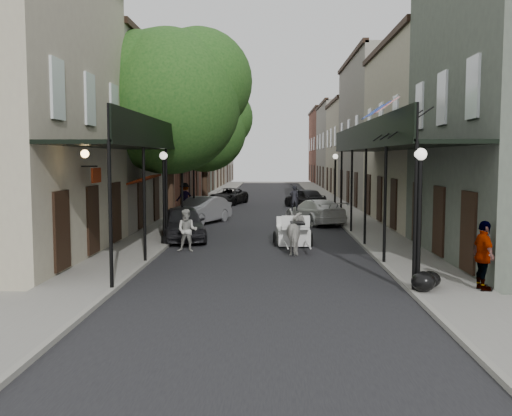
# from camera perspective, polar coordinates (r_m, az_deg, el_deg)

# --- Properties ---
(ground) EXTENTS (140.00, 140.00, 0.00)m
(ground) POSITION_cam_1_polar(r_m,az_deg,el_deg) (17.22, 0.69, -6.95)
(ground) COLOR gray
(ground) RESTS_ON ground
(road) EXTENTS (8.00, 90.00, 0.01)m
(road) POSITION_cam_1_polar(r_m,az_deg,el_deg) (37.02, 1.22, -0.52)
(road) COLOR black
(road) RESTS_ON ground
(sidewalk_left) EXTENTS (2.20, 90.00, 0.12)m
(sidewalk_left) POSITION_cam_1_polar(r_m,az_deg,el_deg) (37.39, -6.46, -0.41)
(sidewalk_left) COLOR gray
(sidewalk_left) RESTS_ON ground
(sidewalk_right) EXTENTS (2.20, 90.00, 0.12)m
(sidewalk_right) POSITION_cam_1_polar(r_m,az_deg,el_deg) (37.31, 8.92, -0.45)
(sidewalk_right) COLOR gray
(sidewalk_right) RESTS_ON ground
(building_row_left) EXTENTS (5.00, 80.00, 10.50)m
(building_row_left) POSITION_cam_1_polar(r_m,az_deg,el_deg) (47.71, -9.13, 6.96)
(building_row_left) COLOR #AEA78B
(building_row_left) RESTS_ON ground
(building_row_right) EXTENTS (5.00, 80.00, 10.50)m
(building_row_right) POSITION_cam_1_polar(r_m,az_deg,el_deg) (47.61, 11.81, 6.92)
(building_row_right) COLOR gray
(building_row_right) RESTS_ON ground
(gallery_left) EXTENTS (2.20, 18.05, 4.88)m
(gallery_left) POSITION_cam_1_polar(r_m,az_deg,el_deg) (24.37, -10.41, 6.06)
(gallery_left) COLOR black
(gallery_left) RESTS_ON sidewalk_left
(gallery_right) EXTENTS (2.20, 18.05, 4.88)m
(gallery_right) POSITION_cam_1_polar(r_m,az_deg,el_deg) (24.25, 12.44, 6.03)
(gallery_right) COLOR black
(gallery_right) RESTS_ON sidewalk_right
(tree_near) EXTENTS (7.31, 6.80, 9.63)m
(tree_near) POSITION_cam_1_polar(r_m,az_deg,el_deg) (27.55, -7.85, 11.04)
(tree_near) COLOR #382619
(tree_near) RESTS_ON sidewalk_left
(tree_far) EXTENTS (6.45, 6.00, 8.61)m
(tree_far) POSITION_cam_1_polar(r_m,az_deg,el_deg) (41.34, -4.67, 8.13)
(tree_far) COLOR #382619
(tree_far) RESTS_ON sidewalk_left
(lamppost_right_near) EXTENTS (0.32, 0.32, 3.71)m
(lamppost_right_near) POSITION_cam_1_polar(r_m,az_deg,el_deg) (15.40, 16.00, -0.85)
(lamppost_right_near) COLOR black
(lamppost_right_near) RESTS_ON sidewalk_right
(lamppost_left) EXTENTS (0.32, 0.32, 3.71)m
(lamppost_left) POSITION_cam_1_polar(r_m,az_deg,el_deg) (23.31, -9.18, 1.21)
(lamppost_left) COLOR black
(lamppost_left) RESTS_ON sidewalk_left
(lamppost_right_far) EXTENTS (0.32, 0.32, 3.71)m
(lamppost_right_far) POSITION_cam_1_polar(r_m,az_deg,el_deg) (35.09, 7.92, 2.47)
(lamppost_right_far) COLOR black
(lamppost_right_far) RESTS_ON sidewalk_right
(horse) EXTENTS (0.90, 1.82, 1.50)m
(horse) POSITION_cam_1_polar(r_m,az_deg,el_deg) (21.39, 4.18, -2.57)
(horse) COLOR beige
(horse) RESTS_ON ground
(carriage) EXTENTS (1.63, 2.28, 2.51)m
(carriage) POSITION_cam_1_polar(r_m,az_deg,el_deg) (23.68, 3.66, -1.29)
(carriage) COLOR black
(carriage) RESTS_ON ground
(pedestrian_walking) EXTENTS (0.83, 0.66, 1.63)m
(pedestrian_walking) POSITION_cam_1_polar(r_m,az_deg,el_deg) (21.91, -6.89, -2.25)
(pedestrian_walking) COLOR #AAAAA1
(pedestrian_walking) RESTS_ON ground
(pedestrian_sidewalk_left) EXTENTS (1.39, 1.23, 1.87)m
(pedestrian_sidewalk_left) POSITION_cam_1_polar(r_m,az_deg,el_deg) (37.05, -7.14, 1.07)
(pedestrian_sidewalk_left) COLOR gray
(pedestrian_sidewalk_left) RESTS_ON sidewalk_left
(pedestrian_sidewalk_right) EXTENTS (0.51, 1.10, 1.83)m
(pedestrian_sidewalk_right) POSITION_cam_1_polar(r_m,az_deg,el_deg) (16.04, 21.82, -4.44)
(pedestrian_sidewalk_right) COLOR gray
(pedestrian_sidewalk_right) RESTS_ON sidewalk_right
(car_left_near) EXTENTS (2.68, 4.67, 1.50)m
(car_left_near) POSITION_cam_1_polar(r_m,az_deg,el_deg) (24.97, -7.30, -1.52)
(car_left_near) COLOR black
(car_left_near) RESTS_ON ground
(car_left_mid) EXTENTS (3.13, 4.69, 1.46)m
(car_left_mid) POSITION_cam_1_polar(r_m,az_deg,el_deg) (31.22, -5.49, -0.23)
(car_left_mid) COLOR gray
(car_left_mid) RESTS_ON ground
(car_left_far) EXTENTS (3.14, 4.88, 1.25)m
(car_left_far) POSITION_cam_1_polar(r_m,az_deg,el_deg) (44.27, -2.77, 1.19)
(car_left_far) COLOR black
(car_left_far) RESTS_ON ground
(car_right_near) EXTENTS (3.50, 5.05, 1.36)m
(car_right_near) POSITION_cam_1_polar(r_m,az_deg,el_deg) (31.07, 5.93, -0.36)
(car_right_near) COLOR silver
(car_right_near) RESTS_ON ground
(car_right_far) EXTENTS (3.18, 4.58, 1.45)m
(car_right_far) POSITION_cam_1_polar(r_m,az_deg,el_deg) (41.00, 4.90, 1.00)
(car_right_far) COLOR black
(car_right_far) RESTS_ON ground
(trash_bags) EXTENTS (0.89, 1.04, 0.53)m
(trash_bags) POSITION_cam_1_polar(r_m,az_deg,el_deg) (15.69, 16.64, -6.98)
(trash_bags) COLOR black
(trash_bags) RESTS_ON sidewalk_right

